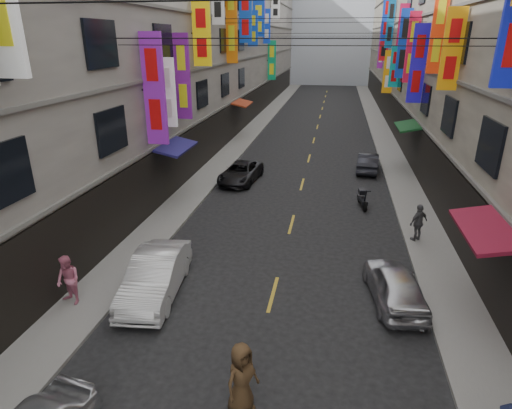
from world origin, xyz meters
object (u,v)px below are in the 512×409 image
at_px(car_right_far, 368,162).
at_px(car_right_mid, 395,285).
at_px(pedestrian_rfar, 419,222).
at_px(car_left_far, 241,173).
at_px(pedestrian_lfar, 68,280).
at_px(pedestrian_crossing, 242,378).
at_px(car_left_mid, 155,275).
at_px(scooter_far_right, 362,198).

bearing_deg(car_right_far, car_right_mid, 95.72).
bearing_deg(pedestrian_rfar, car_left_far, -75.05).
height_order(car_left_far, pedestrian_lfar, pedestrian_lfar).
xyz_separation_m(pedestrian_lfar, pedestrian_crossing, (6.37, -3.07, -0.04)).
bearing_deg(car_left_mid, pedestrian_crossing, -53.39).
xyz_separation_m(car_right_mid, pedestrian_rfar, (1.46, 4.74, 0.30)).
xyz_separation_m(pedestrian_rfar, pedestrian_crossing, (-5.47, -10.01, -0.02)).
distance_m(car_left_far, car_right_far, 8.56).
distance_m(pedestrian_lfar, pedestrian_rfar, 13.73).
bearing_deg(pedestrian_crossing, pedestrian_lfar, 99.28).
bearing_deg(car_right_mid, pedestrian_lfar, 3.69).
relative_size(car_right_mid, car_right_far, 1.02).
distance_m(car_left_mid, car_right_far, 18.03).
xyz_separation_m(car_right_mid, pedestrian_lfar, (-10.38, -2.20, 0.32)).
xyz_separation_m(car_left_mid, pedestrian_rfar, (9.39, 5.77, 0.22)).
xyz_separation_m(scooter_far_right, pedestrian_rfar, (2.10, -3.89, 0.50)).
xyz_separation_m(car_left_mid, pedestrian_crossing, (3.91, -4.24, 0.20)).
height_order(scooter_far_right, pedestrian_lfar, pedestrian_lfar).
height_order(car_right_mid, pedestrian_rfar, pedestrian_rfar).
xyz_separation_m(car_left_mid, car_right_far, (7.92, 16.20, -0.12)).
height_order(pedestrian_lfar, pedestrian_crossing, pedestrian_crossing).
height_order(car_left_mid, pedestrian_crossing, pedestrian_crossing).
bearing_deg(pedestrian_lfar, pedestrian_crossing, -4.57).
distance_m(car_left_mid, car_right_mid, 7.99).
xyz_separation_m(car_right_far, pedestrian_rfar, (1.46, -10.43, 0.33)).
height_order(car_right_far, pedestrian_lfar, pedestrian_lfar).
distance_m(scooter_far_right, pedestrian_crossing, 14.31).
relative_size(pedestrian_rfar, pedestrian_crossing, 0.89).
distance_m(car_left_far, pedestrian_lfar, 13.96).
bearing_deg(car_left_mid, car_left_far, 83.04).
height_order(car_left_mid, car_right_mid, car_left_mid).
relative_size(car_left_mid, car_right_far, 1.19).
bearing_deg(scooter_far_right, car_right_far, -104.85).
distance_m(scooter_far_right, car_left_far, 7.65).
relative_size(car_left_far, pedestrian_crossing, 2.28).
distance_m(car_left_mid, car_left_far, 12.53).
relative_size(car_right_mid, pedestrian_rfar, 2.29).
relative_size(car_left_mid, pedestrian_crossing, 2.38).
height_order(scooter_far_right, car_left_far, car_left_far).
bearing_deg(pedestrian_lfar, car_right_mid, 33.16).
relative_size(car_left_far, car_right_mid, 1.12).
bearing_deg(car_right_far, pedestrian_crossing, 84.62).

